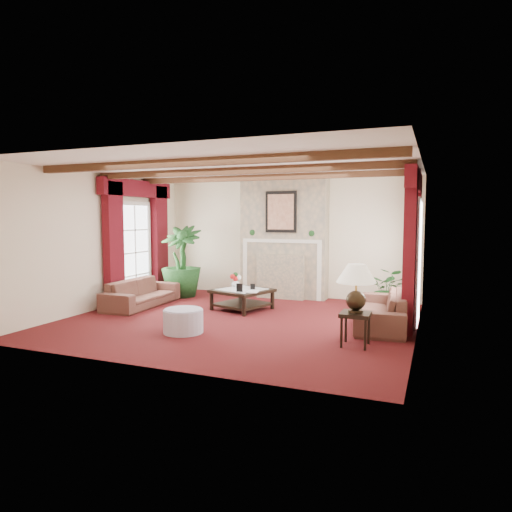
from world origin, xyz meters
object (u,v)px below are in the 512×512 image
at_px(potted_palm, 182,277).
at_px(ottoman, 183,321).
at_px(sofa_left, 142,288).
at_px(side_table, 355,329).
at_px(coffee_table, 242,299).
at_px(sofa_right, 382,303).

distance_m(potted_palm, ottoman, 3.37).
relative_size(sofa_left, side_table, 3.90).
bearing_deg(side_table, sofa_left, 164.26).
xyz_separation_m(coffee_table, side_table, (2.53, -1.75, 0.04)).
height_order(sofa_left, side_table, sofa_left).
xyz_separation_m(sofa_left, ottoman, (1.92, -1.55, -0.18)).
height_order(sofa_right, ottoman, sofa_right).
bearing_deg(sofa_left, potted_palm, -8.74).
bearing_deg(potted_palm, ottoman, -58.60).
bearing_deg(coffee_table, side_table, -16.52).
xyz_separation_m(potted_palm, ottoman, (1.75, -2.87, -0.27)).
xyz_separation_m(potted_palm, coffee_table, (1.90, -0.85, -0.26)).
bearing_deg(ottoman, sofa_right, 29.53).
distance_m(side_table, ottoman, 2.69).
bearing_deg(sofa_left, sofa_right, -90.57).
xyz_separation_m(side_table, ottoman, (-2.67, -0.26, -0.06)).
bearing_deg(sofa_right, ottoman, -65.23).
bearing_deg(sofa_left, ottoman, -130.57).
bearing_deg(side_table, coffee_table, 145.26).
xyz_separation_m(sofa_right, potted_palm, (-4.64, 1.23, 0.07)).
relative_size(side_table, ottoman, 0.77).
distance_m(potted_palm, coffee_table, 2.10).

